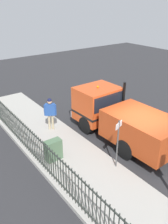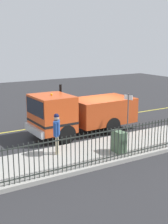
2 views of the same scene
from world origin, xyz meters
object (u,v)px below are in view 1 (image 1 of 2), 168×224
at_px(work_truck, 117,115).
at_px(street_sign, 118,139).
at_px(traffic_cone, 133,119).
at_px(worker_standing, 50,111).
at_px(utility_cabinet, 54,150).

relative_size(work_truck, street_sign, 2.75).
bearing_deg(work_truck, traffic_cone, 8.66).
height_order(worker_standing, traffic_cone, worker_standing).
relative_size(work_truck, traffic_cone, 8.43).
bearing_deg(worker_standing, traffic_cone, 5.62).
height_order(work_truck, street_sign, work_truck).
height_order(worker_standing, utility_cabinet, worker_standing).
height_order(traffic_cone, street_sign, street_sign).
xyz_separation_m(worker_standing, utility_cabinet, (1.25, 2.46, -0.63)).
distance_m(work_truck, worker_standing, 3.54).
bearing_deg(street_sign, utility_cabinet, -46.84).
bearing_deg(utility_cabinet, street_sign, 133.16).
bearing_deg(utility_cabinet, traffic_cone, -177.02).
distance_m(traffic_cone, street_sign, 4.43).
distance_m(utility_cabinet, traffic_cone, 5.50).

